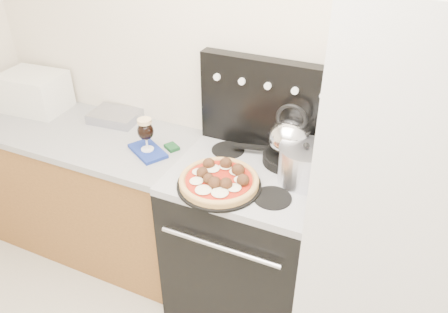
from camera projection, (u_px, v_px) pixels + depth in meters
The scene contains 16 objects.
room_shell at pixel (125, 226), 1.38m from camera, with size 3.52×3.01×2.52m.
base_cabinet at pixel (92, 192), 2.87m from camera, with size 1.45×0.60×0.86m, color brown.
countertop at pixel (80, 132), 2.63m from camera, with size 1.48×0.63×0.04m, color #9C9C9E.
stove_body at pixel (246, 242), 2.46m from camera, with size 0.76×0.65×0.88m, color black.
cooktop at pixel (248, 176), 2.21m from camera, with size 0.76×0.65×0.04m, color #ADADB2.
backguard at pixel (269, 106), 2.28m from camera, with size 0.76×0.08×0.50m, color black.
fridge at pixel (394, 207), 1.92m from camera, with size 0.64×0.68×1.90m, color silver.
toaster_oven at pixel (35, 92), 2.79m from camera, with size 0.38×0.28×0.24m, color silver.
foil_sheet at pixel (115, 116), 2.70m from camera, with size 0.29×0.21×0.06m, color silver.
oven_mitt at pixel (148, 151), 2.39m from camera, with size 0.23×0.13×0.02m, color navy.
beer_glass at pixel (146, 134), 2.34m from camera, with size 0.09×0.09×0.19m, color black, non-canonical shape.
pizza_pan at pixel (219, 185), 2.10m from camera, with size 0.41×0.41×0.01m, color black.
pizza at pixel (219, 179), 2.08m from camera, with size 0.38×0.38×0.05m, color gold, non-canonical shape.
skillet at pixel (288, 158), 2.27m from camera, with size 0.26×0.26×0.05m, color black.
tea_kettle at pixel (290, 134), 2.19m from camera, with size 0.22×0.22×0.24m, color white, non-canonical shape.
stock_pot at pixel (304, 165), 2.10m from camera, with size 0.24×0.24×0.18m, color silver.
Camera 1 is at (0.72, -0.52, 2.18)m, focal length 35.00 mm.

